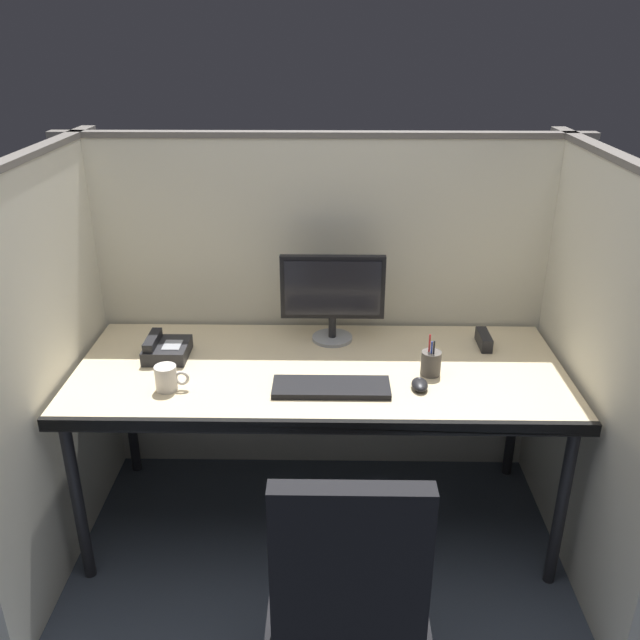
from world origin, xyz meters
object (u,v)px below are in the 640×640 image
(coffee_mug, at_px, (167,378))
(pen_cup, at_px, (431,363))
(office_chair, at_px, (346,629))
(keyboard_main, at_px, (331,387))
(monitor_center, at_px, (333,292))
(red_stapler, at_px, (484,340))
(desk_phone, at_px, (166,349))
(desk, at_px, (320,380))
(computer_mouse, at_px, (420,385))

(coffee_mug, height_order, pen_cup, pen_cup)
(coffee_mug, bearing_deg, office_chair, -48.21)
(office_chair, xyz_separation_m, keyboard_main, (-0.05, 0.73, 0.39))
(monitor_center, relative_size, red_stapler, 2.87)
(desk_phone, xyz_separation_m, red_stapler, (1.30, 0.12, -0.01))
(desk, bearing_deg, keyboard_main, -74.77)
(monitor_center, bearing_deg, keyboard_main, -90.51)
(keyboard_main, bearing_deg, pen_cup, 18.53)
(coffee_mug, bearing_deg, red_stapler, 17.31)
(office_chair, xyz_separation_m, coffee_mug, (-0.65, 0.72, 0.42))
(office_chair, xyz_separation_m, desk_phone, (-0.71, 0.99, 0.41))
(keyboard_main, relative_size, red_stapler, 2.87)
(office_chair, relative_size, red_stapler, 6.50)
(desk, distance_m, keyboard_main, 0.18)
(monitor_center, xyz_separation_m, pen_cup, (0.37, -0.30, -0.17))
(monitor_center, height_order, computer_mouse, monitor_center)
(monitor_center, bearing_deg, office_chair, -87.84)
(computer_mouse, height_order, desk_phone, desk_phone)
(keyboard_main, height_order, computer_mouse, computer_mouse)
(coffee_mug, relative_size, red_stapler, 0.84)
(desk, relative_size, office_chair, 1.95)
(office_chair, height_order, computer_mouse, office_chair)
(computer_mouse, height_order, coffee_mug, coffee_mug)
(desk, distance_m, monitor_center, 0.38)
(keyboard_main, bearing_deg, desk_phone, 158.75)
(keyboard_main, xyz_separation_m, pen_cup, (0.38, 0.13, 0.04))
(desk, bearing_deg, pen_cup, -5.06)
(computer_mouse, relative_size, desk_phone, 0.51)
(desk_phone, relative_size, red_stapler, 1.27)
(computer_mouse, relative_size, coffee_mug, 0.76)
(keyboard_main, bearing_deg, coffee_mug, -179.51)
(office_chair, height_order, desk_phone, office_chair)
(desk, height_order, monitor_center, monitor_center)
(monitor_center, bearing_deg, computer_mouse, -52.22)
(computer_mouse, bearing_deg, coffee_mug, -178.75)
(keyboard_main, relative_size, coffee_mug, 3.41)
(desk_phone, distance_m, pen_cup, 1.05)
(desk_phone, distance_m, coffee_mug, 0.27)
(keyboard_main, xyz_separation_m, coffee_mug, (-0.60, -0.01, 0.04))
(monitor_center, height_order, coffee_mug, monitor_center)
(monitor_center, relative_size, coffee_mug, 3.41)
(keyboard_main, bearing_deg, red_stapler, 30.89)
(office_chair, distance_m, monitor_center, 1.30)
(keyboard_main, xyz_separation_m, desk_phone, (-0.67, 0.26, 0.02))
(keyboard_main, xyz_separation_m, red_stapler, (0.63, 0.38, 0.02))
(monitor_center, xyz_separation_m, computer_mouse, (0.32, -0.41, -0.20))
(office_chair, height_order, red_stapler, office_chair)
(desk, relative_size, coffee_mug, 15.08)
(pen_cup, height_order, red_stapler, pen_cup)
(desk_phone, distance_m, red_stapler, 1.30)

